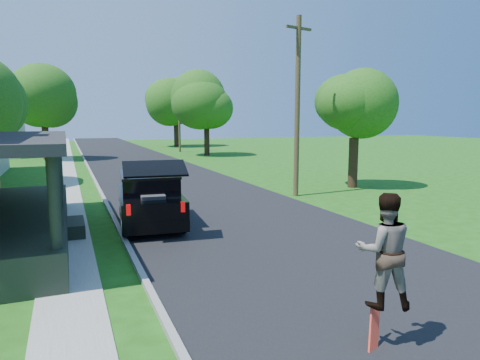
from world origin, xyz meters
name	(u,v)px	position (x,y,z in m)	size (l,w,h in m)	color
ground	(327,274)	(0.00, 0.00, 0.00)	(140.00, 140.00, 0.00)	#1E4D0F
street	(157,174)	(0.00, 20.00, 0.00)	(8.00, 120.00, 0.02)	black
curb	(93,177)	(-4.05, 20.00, 0.00)	(0.15, 120.00, 0.12)	gray
sidewalk	(66,179)	(-5.60, 20.00, 0.00)	(1.30, 120.00, 0.03)	gray
black_suv	(149,198)	(-2.94, 6.50, 0.91)	(2.40, 5.27, 2.39)	black
skateboarder	(384,250)	(-1.00, -3.00, 1.57)	(1.09, 0.99, 1.83)	black
skateboard	(374,333)	(-1.13, -3.01, 0.23)	(0.49, 0.39, 0.85)	red
tree_left_far	(43,96)	(-7.20, 34.38, 5.64)	(5.95, 5.94, 8.61)	black
tree_right_near	(354,107)	(8.57, 10.59, 4.24)	(4.81, 5.02, 6.38)	black
tree_right_mid	(206,99)	(7.75, 33.44, 5.60)	(6.85, 6.98, 8.69)	black
tree_right_far	(175,99)	(8.21, 48.32, 6.33)	(7.46, 7.20, 9.70)	black
utility_pole_near	(297,105)	(4.50, 9.42, 4.25)	(1.46, 0.43, 8.24)	#42341E
utility_pole_far	(179,116)	(6.33, 38.81, 4.00)	(1.42, 0.25, 7.75)	#42341E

